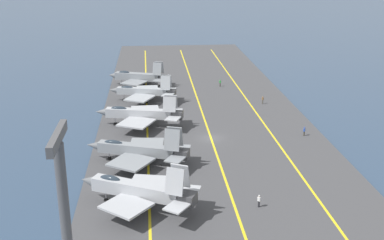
{
  "coord_description": "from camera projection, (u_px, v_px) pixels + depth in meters",
  "views": [
    {
      "loc": [
        -80.36,
        10.48,
        31.71
      ],
      "look_at": [
        3.12,
        3.17,
        2.9
      ],
      "focal_mm": 45.0,
      "sensor_mm": 36.0,
      "label": 1
    }
  ],
  "objects": [
    {
      "name": "crew_green_vest",
      "position": [
        220.0,
        83.0,
        120.58
      ],
      "size": [
        0.41,
        0.46,
        1.81
      ],
      "color": "#383328",
      "rests_on": "carrier_deck"
    },
    {
      "name": "parked_jet_third",
      "position": [
        141.0,
        114.0,
        91.9
      ],
      "size": [
        14.04,
        17.11,
        6.33
      ],
      "color": "#A8AAAF",
      "rests_on": "carrier_deck"
    },
    {
      "name": "crew_brown_vest",
      "position": [
        263.0,
        100.0,
        106.44
      ],
      "size": [
        0.45,
        0.4,
        1.78
      ],
      "color": "#4C473D",
      "rests_on": "carrier_deck"
    },
    {
      "name": "parked_jet_second",
      "position": [
        139.0,
        150.0,
        75.49
      ],
      "size": [
        13.64,
        16.99,
        6.47
      ],
      "color": "gray",
      "rests_on": "carrier_deck"
    },
    {
      "name": "carrier_deck",
      "position": [
        211.0,
        139.0,
        86.81
      ],
      "size": [
        189.71,
        41.49,
        0.4
      ],
      "primitive_type": "cube",
      "color": "#424244",
      "rests_on": "ground"
    },
    {
      "name": "parked_jet_fifth",
      "position": [
        139.0,
        77.0,
        120.71
      ],
      "size": [
        12.74,
        15.52,
        6.36
      ],
      "color": "gray",
      "rests_on": "carrier_deck"
    },
    {
      "name": "parked_jet_fourth",
      "position": [
        144.0,
        91.0,
        107.36
      ],
      "size": [
        13.75,
        15.37,
        6.3
      ],
      "color": "#9EA3A8",
      "rests_on": "carrier_deck"
    },
    {
      "name": "crew_white_vest",
      "position": [
        259.0,
        200.0,
        62.77
      ],
      "size": [
        0.46,
        0.45,
        1.74
      ],
      "color": "#232328",
      "rests_on": "carrier_deck"
    },
    {
      "name": "deck_stripe_edge_line",
      "position": [
        148.0,
        140.0,
        85.81
      ],
      "size": [
        170.74,
        2.0,
        0.01
      ],
      "primitive_type": "cube",
      "rotation": [
        0.0,
        0.0,
        0.01
      ],
      "color": "yellow",
      "rests_on": "carrier_deck"
    },
    {
      "name": "parked_jet_nearest",
      "position": [
        138.0,
        190.0,
        61.76
      ],
      "size": [
        12.46,
        16.28,
        6.95
      ],
      "color": "#A8AAAF",
      "rests_on": "carrier_deck"
    },
    {
      "name": "ground_plane",
      "position": [
        211.0,
        140.0,
        86.88
      ],
      "size": [
        2000.0,
        2000.0,
        0.0
      ],
      "primitive_type": "plane",
      "color": "#2D425B"
    },
    {
      "name": "deck_stripe_foul_line",
      "position": [
        273.0,
        136.0,
        87.69
      ],
      "size": [
        170.74,
        1.77,
        0.01
      ],
      "primitive_type": "cube",
      "rotation": [
        0.0,
        0.0,
        0.01
      ],
      "color": "yellow",
      "rests_on": "carrier_deck"
    },
    {
      "name": "deck_stripe_centerline",
      "position": [
        211.0,
        138.0,
        86.75
      ],
      "size": [
        170.74,
        0.36,
        0.01
      ],
      "primitive_type": "cube",
      "color": "yellow",
      "rests_on": "carrier_deck"
    },
    {
      "name": "crew_blue_vest",
      "position": [
        304.0,
        131.0,
        87.65
      ],
      "size": [
        0.46,
        0.43,
        1.72
      ],
      "color": "#383328",
      "rests_on": "carrier_deck"
    }
  ]
}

